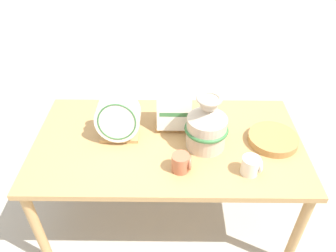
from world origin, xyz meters
The scene contains 8 objects.
ground_plane centered at (0.00, 0.00, 0.00)m, with size 14.00×14.00×0.00m, color #B2ADA3.
display_table centered at (0.00, 0.00, 0.63)m, with size 1.59×0.86×0.69m.
ceramic_vase centered at (0.22, -0.04, 0.84)m, with size 0.25×0.25×0.33m.
dish_rack_round_plates centered at (-0.29, 0.02, 0.81)m, with size 0.26×0.17×0.28m.
dish_rack_square_plates centered at (0.04, 0.14, 0.79)m, with size 0.23×0.16×0.23m.
wicker_charger_stack centered at (0.62, -0.01, 0.72)m, with size 0.29×0.29×0.04m.
mug_cream_glaze centered at (0.44, -0.26, 0.75)m, with size 0.10×0.10×0.10m.
mug_terracotta_glaze centered at (0.07, -0.24, 0.75)m, with size 0.10×0.10×0.10m.
Camera 1 is at (0.02, -1.47, 1.98)m, focal length 35.00 mm.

